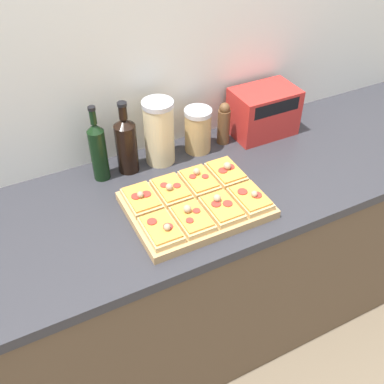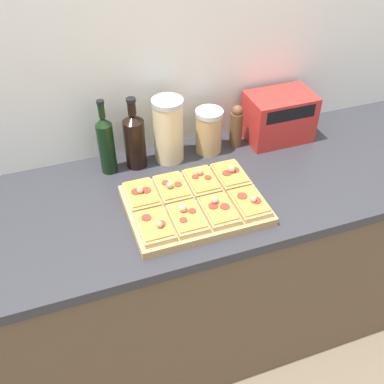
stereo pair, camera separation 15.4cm
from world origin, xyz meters
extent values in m
cube|color=silver|center=(0.00, 0.68, 1.25)|extent=(6.00, 0.06, 2.50)
cube|color=brown|center=(0.00, 0.32, 0.42)|extent=(2.60, 0.64, 0.84)
cube|color=#2D2D33|center=(0.00, 0.32, 0.86)|extent=(2.63, 0.67, 0.04)
cube|color=tan|center=(-0.04, 0.22, 0.90)|extent=(0.46, 0.34, 0.03)
cube|color=tan|center=(-0.21, 0.30, 0.92)|extent=(0.10, 0.15, 0.02)
cube|color=orange|center=(-0.21, 0.30, 0.94)|extent=(0.09, 0.14, 0.01)
cylinder|color=#AD2D23|center=(-0.23, 0.31, 0.94)|extent=(0.03, 0.03, 0.00)
cylinder|color=#AD2D23|center=(-0.19, 0.30, 0.94)|extent=(0.03, 0.03, 0.00)
sphere|color=tan|center=(-0.21, 0.30, 0.95)|extent=(0.02, 0.02, 0.02)
cube|color=tan|center=(-0.10, 0.30, 0.92)|extent=(0.10, 0.15, 0.02)
cube|color=orange|center=(-0.10, 0.30, 0.94)|extent=(0.09, 0.14, 0.01)
cylinder|color=#AD2D23|center=(-0.12, 0.32, 0.94)|extent=(0.03, 0.03, 0.00)
cylinder|color=#AD2D23|center=(-0.08, 0.30, 0.94)|extent=(0.03, 0.03, 0.00)
sphere|color=tan|center=(-0.11, 0.29, 0.95)|extent=(0.02, 0.02, 0.02)
cube|color=tan|center=(0.01, 0.30, 0.92)|extent=(0.10, 0.15, 0.02)
cube|color=orange|center=(0.01, 0.30, 0.94)|extent=(0.09, 0.14, 0.01)
cylinder|color=#AD2D23|center=(-0.01, 0.32, 0.94)|extent=(0.02, 0.02, 0.00)
cylinder|color=#AD2D23|center=(0.03, 0.30, 0.94)|extent=(0.02, 0.02, 0.00)
sphere|color=tan|center=(0.01, 0.33, 0.95)|extent=(0.02, 0.02, 0.02)
cube|color=tan|center=(0.12, 0.30, 0.92)|extent=(0.10, 0.15, 0.02)
cube|color=orange|center=(0.12, 0.30, 0.94)|extent=(0.09, 0.14, 0.01)
cylinder|color=#AD2D23|center=(0.11, 0.30, 0.94)|extent=(0.03, 0.03, 0.00)
cylinder|color=#AD2D23|center=(0.14, 0.31, 0.94)|extent=(0.03, 0.03, 0.00)
sphere|color=tan|center=(0.13, 0.30, 0.95)|extent=(0.03, 0.03, 0.03)
cube|color=tan|center=(-0.21, 0.14, 0.92)|extent=(0.10, 0.15, 0.02)
cube|color=orange|center=(-0.21, 0.14, 0.94)|extent=(0.09, 0.14, 0.01)
cylinder|color=#AD2D23|center=(-0.23, 0.17, 0.94)|extent=(0.03, 0.03, 0.00)
cylinder|color=#AD2D23|center=(-0.19, 0.13, 0.94)|extent=(0.03, 0.03, 0.00)
sphere|color=tan|center=(-0.20, 0.12, 0.95)|extent=(0.02, 0.02, 0.02)
cube|color=tan|center=(-0.10, 0.14, 0.92)|extent=(0.10, 0.15, 0.02)
cube|color=orange|center=(-0.10, 0.14, 0.94)|extent=(0.09, 0.14, 0.01)
cylinder|color=#AD2D23|center=(-0.12, 0.12, 0.94)|extent=(0.02, 0.02, 0.00)
cylinder|color=#AD2D23|center=(-0.08, 0.15, 0.94)|extent=(0.02, 0.02, 0.00)
sphere|color=tan|center=(-0.11, 0.16, 0.95)|extent=(0.03, 0.03, 0.03)
cube|color=tan|center=(0.01, 0.14, 0.92)|extent=(0.10, 0.15, 0.02)
cube|color=orange|center=(0.01, 0.14, 0.94)|extent=(0.09, 0.14, 0.01)
cylinder|color=#AD2D23|center=(-0.01, 0.15, 0.94)|extent=(0.03, 0.03, 0.00)
cylinder|color=#AD2D23|center=(0.03, 0.14, 0.94)|extent=(0.03, 0.03, 0.00)
sphere|color=tan|center=(0.01, 0.17, 0.95)|extent=(0.03, 0.03, 0.03)
cube|color=tan|center=(0.12, 0.14, 0.92)|extent=(0.10, 0.15, 0.02)
cube|color=orange|center=(0.12, 0.14, 0.94)|extent=(0.09, 0.14, 0.01)
cylinder|color=#AD2D23|center=(0.11, 0.17, 0.94)|extent=(0.03, 0.03, 0.00)
cylinder|color=#AD2D23|center=(0.14, 0.13, 0.94)|extent=(0.03, 0.03, 0.00)
sphere|color=tan|center=(0.13, 0.13, 0.95)|extent=(0.02, 0.02, 0.02)
cylinder|color=black|center=(-0.28, 0.54, 0.98)|extent=(0.06, 0.06, 0.20)
cone|color=black|center=(-0.28, 0.54, 1.10)|extent=(0.06, 0.06, 0.03)
cylinder|color=black|center=(-0.28, 0.54, 1.14)|extent=(0.02, 0.02, 0.05)
cylinder|color=black|center=(-0.28, 0.54, 1.17)|extent=(0.03, 0.03, 0.01)
cylinder|color=black|center=(-0.17, 0.54, 0.98)|extent=(0.08, 0.08, 0.20)
cone|color=black|center=(-0.17, 0.54, 1.09)|extent=(0.08, 0.08, 0.03)
cylinder|color=black|center=(-0.17, 0.54, 1.13)|extent=(0.03, 0.03, 0.05)
cylinder|color=black|center=(-0.17, 0.54, 1.16)|extent=(0.03, 0.03, 0.01)
cylinder|color=beige|center=(-0.04, 0.54, 1.00)|extent=(0.11, 0.11, 0.24)
cylinder|color=#B2B2B7|center=(-0.04, 0.54, 1.13)|extent=(0.12, 0.12, 0.02)
cylinder|color=tan|center=(0.13, 0.54, 0.96)|extent=(0.10, 0.10, 0.16)
cylinder|color=#B2B2B7|center=(0.13, 0.54, 1.05)|extent=(0.11, 0.11, 0.02)
cylinder|color=brown|center=(0.25, 0.54, 0.96)|extent=(0.05, 0.05, 0.15)
sphere|color=brown|center=(0.25, 0.54, 1.04)|extent=(0.04, 0.04, 0.04)
cube|color=red|center=(0.43, 0.53, 0.98)|extent=(0.26, 0.18, 0.20)
cube|color=black|center=(0.43, 0.45, 1.04)|extent=(0.21, 0.01, 0.06)
cube|color=black|center=(0.58, 0.53, 0.99)|extent=(0.02, 0.02, 0.02)
camera|label=1|loc=(-0.58, -0.80, 1.92)|focal=42.00mm
camera|label=2|loc=(-0.44, -0.86, 1.92)|focal=42.00mm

